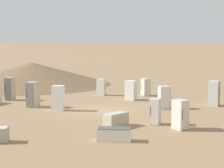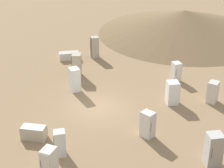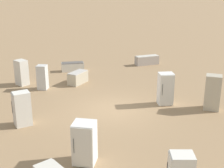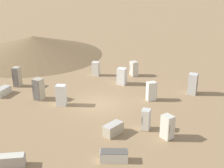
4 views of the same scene
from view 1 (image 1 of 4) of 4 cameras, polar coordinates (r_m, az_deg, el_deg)
ground_plane at (r=26.12m, az=-1.62°, el=-4.03°), size 1000.00×1000.00×0.00m
dirt_mound at (r=42.09m, az=-12.07°, el=1.58°), size 17.36×17.36×2.40m
discarded_fridge_0 at (r=30.47m, az=2.90°, el=-0.97°), size 0.97×0.98×1.59m
discarded_fridge_1 at (r=33.06m, az=-1.63°, el=-0.48°), size 0.67×0.81×1.45m
discarded_fridge_2 at (r=26.20m, az=-8.20°, el=-2.12°), size 0.70×0.78×1.74m
discarded_fridge_3 at (r=26.86m, az=7.97°, el=-2.04°), size 0.82×0.93×1.62m
discarded_fridge_4 at (r=32.89m, az=5.14°, el=-0.49°), size 0.95×0.93×1.51m
discarded_fridge_5 at (r=21.84m, az=6.58°, el=-4.18°), size 0.73×0.70×1.52m
discarded_fridge_6 at (r=20.83m, az=10.37°, el=-4.62°), size 0.98×0.96×1.63m
discarded_fridge_7 at (r=27.82m, az=-11.97°, el=-1.58°), size 0.96×0.99×1.85m
discarded_fridge_8 at (r=18.28m, az=0.31°, el=-7.69°), size 0.81×1.69×0.65m
discarded_fridge_9 at (r=21.24m, az=0.60°, el=-5.46°), size 1.56×1.40×0.78m
discarded_fridge_10 at (r=28.77m, az=15.29°, el=-1.40°), size 0.95×0.95×1.85m
discarded_fridge_12 at (r=31.48m, az=-15.31°, el=-0.70°), size 0.76×0.73×1.87m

